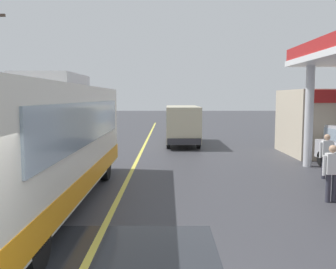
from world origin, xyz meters
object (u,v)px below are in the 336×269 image
(coach_bus_main, at_px, (43,145))
(minibus_opposing_lane, at_px, (182,121))
(pedestrian_near_pump, at_px, (326,154))
(pedestrian_by_shop, at_px, (331,170))

(coach_bus_main, height_order, minibus_opposing_lane, coach_bus_main)
(pedestrian_near_pump, distance_m, pedestrian_by_shop, 3.32)
(pedestrian_near_pump, height_order, pedestrian_by_shop, same)
(coach_bus_main, xyz_separation_m, pedestrian_by_shop, (8.08, 0.41, -0.79))
(coach_bus_main, xyz_separation_m, pedestrian_near_pump, (9.25, 3.53, -0.79))
(minibus_opposing_lane, distance_m, pedestrian_near_pump, 11.29)
(pedestrian_near_pump, bearing_deg, coach_bus_main, -159.14)
(coach_bus_main, relative_size, pedestrian_near_pump, 6.65)
(minibus_opposing_lane, bearing_deg, pedestrian_near_pump, -64.00)
(coach_bus_main, distance_m, minibus_opposing_lane, 14.32)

